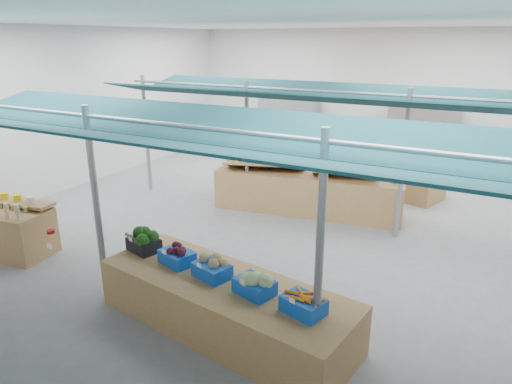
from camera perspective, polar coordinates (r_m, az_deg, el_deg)
floor at (r=10.13m, az=2.43°, el=-3.83°), size 13.00×13.00×0.00m
hall at (r=10.75m, az=6.08°, el=12.00°), size 13.00×13.00×13.00m
pole_grid at (r=7.74m, az=1.87°, el=3.24°), size 10.00×4.60×3.00m
awnings at (r=7.54m, az=1.95°, el=10.35°), size 9.50×7.08×0.30m
back_shelving_left at (r=16.11m, az=3.93°, el=8.32°), size 2.00×0.50×2.00m
back_shelving_right at (r=14.85m, az=19.99°, el=6.37°), size 2.00×0.50×2.00m
bottle_shelf at (r=9.89m, az=-29.13°, el=-3.95°), size 2.06×1.42×1.14m
veg_counter at (r=6.52m, az=-3.98°, el=-13.87°), size 3.89×1.75×0.73m
fruit_counter at (r=10.69m, az=6.47°, el=-0.08°), size 4.41×1.70×0.92m
far_counter at (r=13.10m, az=11.73°, el=3.16°), size 5.18×2.50×0.92m
vendor_left at (r=12.00m, az=3.23°, el=4.08°), size 0.68×0.51×1.72m
vendor_right at (r=11.38m, az=11.45°, el=2.93°), size 0.93×0.78×1.72m
crate_broccoli at (r=7.31m, az=-13.87°, el=-5.98°), size 0.58×0.47×0.35m
crate_beets at (r=6.81m, az=-9.84°, el=-7.79°), size 0.58×0.47×0.29m
crate_celeriac at (r=6.38m, az=-5.54°, el=-9.38°), size 0.58×0.47×0.31m
crate_cabbage at (r=5.97m, az=-0.19°, el=-11.25°), size 0.58×0.47×0.35m
crate_carrots at (r=5.65m, az=5.95°, el=-13.79°), size 0.58×0.47×0.29m
sparrow at (r=7.32m, az=-15.55°, el=-5.33°), size 0.12×0.09×0.11m
pole_ribbon at (r=7.57m, az=-24.29°, el=-4.70°), size 0.12×0.12×0.28m
apple_heap_yellow at (r=10.67m, az=1.11°, el=3.52°), size 2.02×1.26×0.27m
apple_heap_red at (r=10.26m, az=11.20°, el=2.55°), size 1.64×1.14×0.27m
pineapple at (r=10.18m, az=17.19°, el=2.02°), size 0.14×0.14×0.39m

